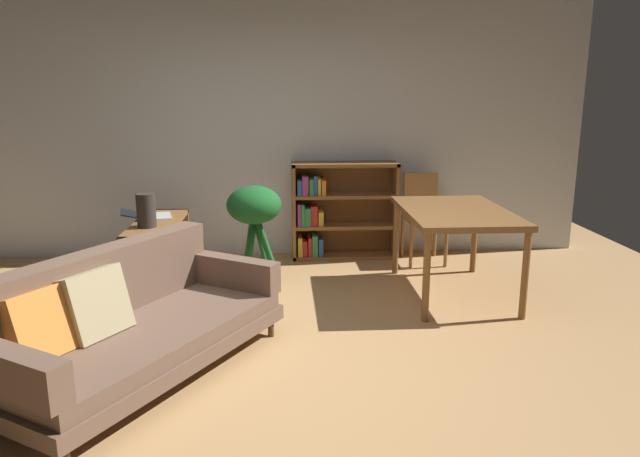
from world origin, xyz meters
The scene contains 10 objects.
ground_plane centered at (0.00, 0.00, 0.00)m, with size 8.16×8.16×0.00m, color tan.
back_wall_panel centered at (0.00, 2.70, 1.35)m, with size 6.80×0.10×2.70m, color silver.
fabric_couch centered at (-0.83, -0.12, 0.35)m, with size 1.76×2.10×0.77m.
media_console centered at (-0.98, 1.62, 0.30)m, with size 0.39×1.17×0.60m.
open_laptop centered at (-1.08, 1.80, 0.62)m, with size 0.51×0.42×0.08m.
desk_speaker centered at (-1.01, 1.41, 0.75)m, with size 0.16×0.16×0.29m.
potted_floor_plant centered at (-0.09, 1.44, 0.67)m, with size 0.48×0.48×0.95m.
dining_table centered at (1.64, 1.23, 0.68)m, with size 0.87×1.34×0.76m.
dining_chair_near centered at (1.62, 2.31, 0.51)m, with size 0.40×0.45×0.91m.
bookshelf centered at (0.73, 2.51, 0.50)m, with size 1.11×0.33×1.02m.
Camera 1 is at (0.16, -3.63, 1.76)m, focal length 33.17 mm.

